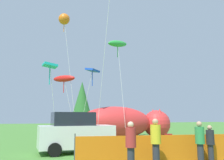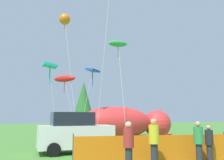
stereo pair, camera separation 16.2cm
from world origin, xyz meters
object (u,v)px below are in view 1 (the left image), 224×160
spectator_in_blue_shirt (200,141)px  spectator_in_white_shirt (131,144)px  spectator_in_green_shirt (156,140)px  parked_car (75,133)px  kite_blue_box (92,71)px  kite_green_fish (118,44)px  spectator_in_yellow_shirt (210,142)px  kite_orange_flower (64,19)px  kite_red_lizard (64,79)px  folding_chair (168,140)px  inflatable_cat (125,124)px  kite_teal_diamond (50,67)px

spectator_in_blue_shirt → spectator_in_white_shirt: 3.22m
spectator_in_blue_shirt → spectator_in_green_shirt: 1.98m
parked_car → kite_blue_box: kite_blue_box is taller
kite_blue_box → kite_green_fish: 4.41m
spectator_in_yellow_shirt → spectator_in_green_shirt: spectator_in_green_shirt is taller
spectator_in_blue_shirt → kite_green_fish: bearing=84.8°
spectator_in_yellow_shirt → kite_orange_flower: bearing=106.1°
kite_green_fish → kite_orange_flower: bearing=150.6°
kite_red_lizard → kite_orange_flower: kite_orange_flower is taller
spectator_in_blue_shirt → kite_green_fish: size_ratio=0.19×
parked_car → spectator_in_blue_shirt: size_ratio=2.26×
spectator_in_white_shirt → spectator_in_green_shirt: bearing=17.4°
folding_chair → spectator_in_white_shirt: size_ratio=0.50×
kite_red_lizard → inflatable_cat: bearing=-21.7°
spectator_in_blue_shirt → spectator_in_white_shirt: spectator_in_white_shirt is taller
inflatable_cat → kite_orange_flower: size_ratio=0.75×
parked_car → inflatable_cat: size_ratio=0.44×
spectator_in_green_shirt → kite_orange_flower: kite_orange_flower is taller
spectator_in_green_shirt → spectator_in_white_shirt: bearing=-162.6°
kite_blue_box → kite_orange_flower: kite_orange_flower is taller
folding_chair → kite_orange_flower: size_ratio=0.07×
spectator_in_blue_shirt → parked_car: bearing=130.3°
kite_teal_diamond → parked_car: bearing=-70.1°
inflatable_cat → kite_orange_flower: kite_orange_flower is taller
folding_chair → kite_green_fish: (-0.53, 7.20, 8.11)m
folding_chair → inflatable_cat: 7.00m
parked_car → spectator_in_yellow_shirt: size_ratio=2.52×
spectator_in_blue_shirt → kite_red_lizard: size_ratio=0.30×
kite_blue_box → kite_green_fish: bearing=28.2°
kite_blue_box → spectator_in_white_shirt: bearing=-97.9°
spectator_in_white_shirt → folding_chair: bearing=47.0°
spectator_in_yellow_shirt → inflatable_cat: bearing=85.4°
spectator_in_blue_shirt → kite_orange_flower: 18.44m
kite_red_lizard → kite_orange_flower: 6.05m
kite_orange_flower → kite_green_fish: size_ratio=1.30×
folding_chair → inflatable_cat: (0.02, 6.96, 0.79)m
kite_teal_diamond → kite_green_fish: 8.36m
parked_car → kite_green_fish: 11.76m
folding_chair → spectator_in_green_shirt: spectator_in_green_shirt is taller
inflatable_cat → kite_red_lizard: size_ratio=1.55×
spectator_in_white_shirt → kite_blue_box: (1.51, 10.90, 4.63)m
inflatable_cat → kite_blue_box: kite_blue_box is taller
spectator_in_green_shirt → kite_green_fish: bearing=75.6°
kite_red_lizard → spectator_in_green_shirt: bearing=-83.8°
kite_green_fish → kite_teal_diamond: bearing=-147.6°
folding_chair → kite_red_lizard: bearing=-98.8°
parked_car → kite_red_lizard: 10.07m
spectator_in_white_shirt → spectator_in_green_shirt: 1.31m
parked_car → inflatable_cat: bearing=50.2°
folding_chair → spectator_in_blue_shirt: 5.30m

